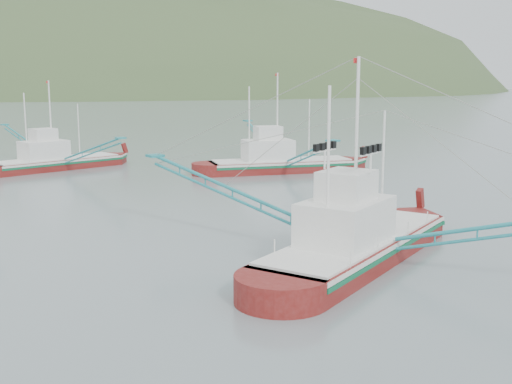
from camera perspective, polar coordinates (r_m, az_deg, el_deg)
ground at (r=36.73m, az=5.32°, el=-6.27°), size 1200.00×1200.00×0.00m
main_boat at (r=36.70m, az=9.01°, el=-2.31°), size 17.31×29.25×12.37m
bg_boat_far at (r=77.56m, az=-17.43°, el=3.30°), size 15.40×26.80×10.95m
bg_boat_right at (r=71.85m, az=2.19°, el=3.61°), size 16.68×28.39×11.84m
headland_right at (r=527.25m, az=-4.53°, el=8.83°), size 684.00×432.00×306.00m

